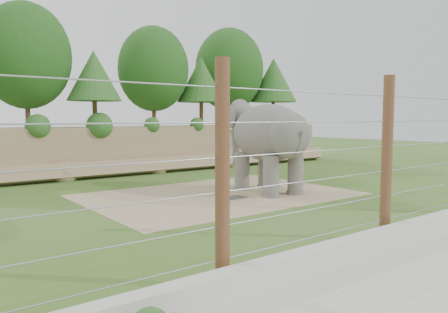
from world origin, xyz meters
TOP-DOWN VIEW (x-y plane):
  - ground at (0.00, 0.00)m, footprint 90.00×90.00m
  - back_embankment at (0.59, 12.68)m, footprint 30.00×5.52m
  - dirt_patch at (0.50, 3.00)m, footprint 10.00×7.00m
  - drain_grate at (0.46, 2.04)m, footprint 1.00×0.60m
  - elephant at (2.47, 2.32)m, footprint 2.43×4.76m
  - stone_ball at (2.18, 1.68)m, footprint 0.68×0.68m
  - retaining_wall at (0.00, -5.00)m, footprint 26.00×0.35m
  - barrier_fence at (0.00, -4.50)m, footprint 20.26×0.26m

SIDE VIEW (x-z plane):
  - ground at x=0.00m, z-range 0.00..0.00m
  - dirt_patch at x=0.50m, z-range 0.00..0.02m
  - drain_grate at x=0.46m, z-range 0.02..0.05m
  - retaining_wall at x=0.00m, z-range 0.00..0.50m
  - stone_ball at x=2.18m, z-range 0.02..0.70m
  - elephant at x=2.47m, z-range 0.00..3.70m
  - barrier_fence at x=0.00m, z-range 0.00..4.00m
  - back_embankment at x=0.59m, z-range -0.42..8.35m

